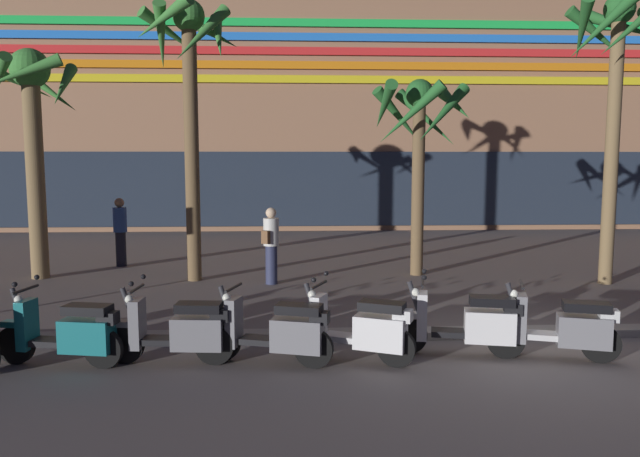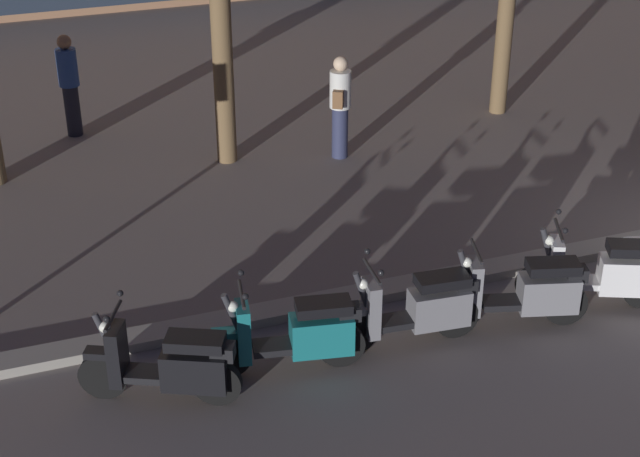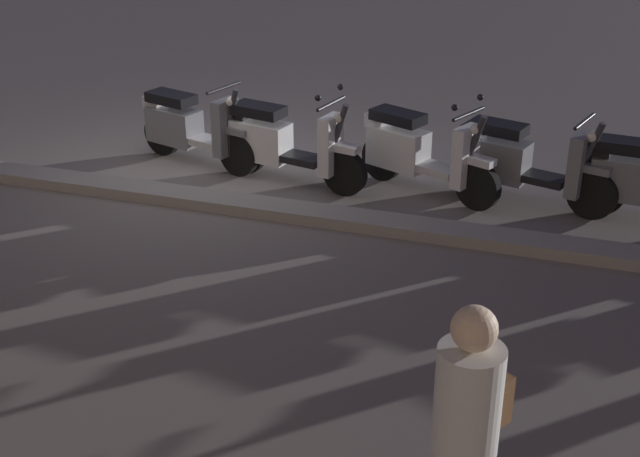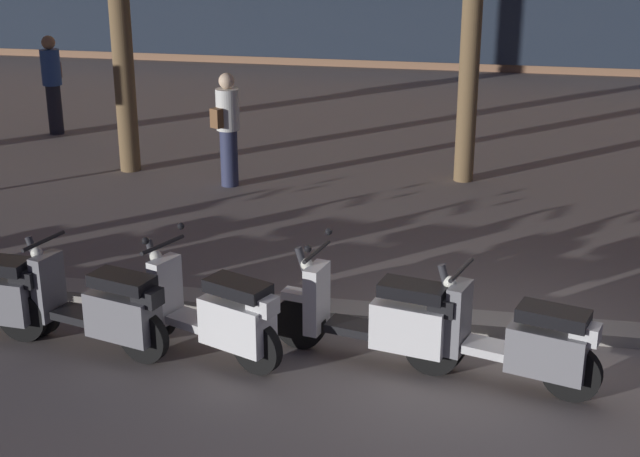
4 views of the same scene
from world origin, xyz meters
TOP-DOWN VIEW (x-y plane):
  - ground_plane at (0.00, 0.00)m, footprint 200.00×200.00m
  - curb_strip at (0.00, 0.55)m, footprint 60.00×0.36m
  - scooter_grey_tail_end at (-3.67, -0.61)m, footprint 1.77×0.77m
  - scooter_white_second_in_line at (-2.56, -0.56)m, footprint 1.69×0.89m
  - scooter_white_lead_nearest at (-1.03, -0.36)m, footprint 1.82×0.71m
  - scooter_grey_mid_rear at (0.22, -0.58)m, footprint 1.69×0.76m
  - pedestrian_window_shopping at (-7.84, 7.15)m, footprint 0.34×0.45m
  - pedestrian_by_palm_tree at (-3.92, 4.72)m, footprint 0.38×0.45m

SIDE VIEW (x-z plane):
  - ground_plane at x=0.00m, z-range 0.00..0.00m
  - curb_strip at x=0.00m, z-range 0.00..0.12m
  - scooter_grey_mid_rear at x=0.22m, z-range -0.08..0.97m
  - scooter_grey_tail_end at x=-3.67m, z-range -0.07..0.97m
  - scooter_white_lead_nearest at x=-1.03m, z-range -0.13..1.05m
  - scooter_white_second_in_line at x=-2.56m, z-range -0.13..1.05m
  - pedestrian_by_palm_tree at x=-3.92m, z-range 0.05..1.74m
  - pedestrian_window_shopping at x=-7.84m, z-range 0.06..1.81m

